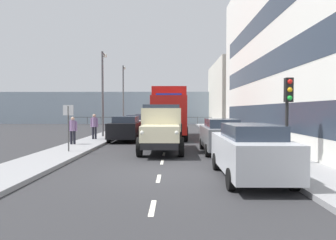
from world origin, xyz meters
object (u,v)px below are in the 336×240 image
Objects in this scene: truck_vintage_cream at (161,129)px; car_black_oppositeside_0 at (126,128)px; lorry_cargo_red at (169,111)px; traffic_light_near at (288,102)px; car_grey_kerbside_1 at (220,135)px; lamp_post_far at (123,91)px; car_silver_kerbside_near at (249,150)px; lamp_post_promenade at (103,86)px; car_white_oppositeside_1 at (136,124)px; pedestrian_with_bag at (73,128)px; street_sign at (68,120)px; pedestrian_in_dark_coat at (94,124)px; car_red_oppositeside_2 at (143,122)px.

car_black_oppositeside_0 is at bearing -64.32° from truck_vintage_cream.
lorry_cargo_red reaches higher than traffic_light_near.
lamp_post_far is (7.83, -17.79, 3.32)m from car_grey_kerbside_1.
car_silver_kerbside_near is at bearing 117.49° from truck_vintage_cream.
truck_vintage_cream is 8.23m from lorry_cargo_red.
lamp_post_promenade reaches higher than car_silver_kerbside_near.
car_black_oppositeside_0 is 1.32× the size of traffic_light_near.
car_silver_kerbside_near is 18.01m from car_white_oppositeside_1.
pedestrian_with_bag reaches higher than car_white_oppositeside_1.
pedestrian_in_dark_coat is at bearing -86.68° from street_sign.
car_black_oppositeside_0 is at bearing -177.21° from pedestrian_in_dark_coat.
lamp_post_far reaches higher than pedestrian_with_bag.
car_grey_kerbside_1 is 2.71× the size of pedestrian_with_bag.
pedestrian_in_dark_coat is (2.16, 5.88, 0.27)m from car_white_oppositeside_1.
street_sign is (1.81, 11.99, 0.79)m from car_white_oppositeside_1.
traffic_light_near is at bearing 116.70° from car_grey_kerbside_1.
car_grey_kerbside_1 is (-0.00, -5.69, -0.00)m from car_silver_kerbside_near.
traffic_light_near is at bearing 148.74° from pedestrian_with_bag.
lamp_post_far is (7.83, -23.48, 3.32)m from car_silver_kerbside_near.
lamp_post_far is at bearing -71.56° from car_silver_kerbside_near.
pedestrian_with_bag is (5.30, -2.38, -0.09)m from truck_vintage_cream.
car_grey_kerbside_1 is 1.01× the size of car_red_oppositeside_2.
car_red_oppositeside_2 is 22.78m from traffic_light_near.
car_red_oppositeside_2 is at bearing -76.34° from car_silver_kerbside_near.
lorry_cargo_red reaches higher than pedestrian_with_bag.
lorry_cargo_red is 14.18m from car_silver_kerbside_near.
lamp_post_promenade is at bearing 59.00° from car_white_oppositeside_1.
car_red_oppositeside_2 is 12.30m from pedestrian_in_dark_coat.
pedestrian_in_dark_coat is at bearing -35.22° from car_grey_kerbside_1.
traffic_light_near reaches higher than car_silver_kerbside_near.
truck_vintage_cream reaches higher than car_black_oppositeside_0.
traffic_light_near is at bearing 114.28° from lamp_post_far.
truck_vintage_cream is 0.69× the size of lorry_cargo_red.
lorry_cargo_red reaches higher than car_white_oppositeside_1.
pedestrian_with_bag is (8.27, -8.07, 0.19)m from car_silver_kerbside_near.
car_black_oppositeside_0 is at bearing -63.40° from car_silver_kerbside_near.
car_white_oppositeside_1 is 0.67× the size of lamp_post_promenade.
lorry_cargo_red is 3.65× the size of street_sign.
car_silver_kerbside_near and car_black_oppositeside_0 have the same top height.
car_black_oppositeside_0 is at bearing -44.81° from car_grey_kerbside_1.
pedestrian_in_dark_coat is (7.83, -5.53, 0.27)m from car_grey_kerbside_1.
car_silver_kerbside_near is at bearing 119.72° from lamp_post_promenade.
car_grey_kerbside_1 is at bearing 116.43° from car_white_oppositeside_1.
lorry_cargo_red is 1.89× the size of car_red_oppositeside_2.
car_red_oppositeside_2 is at bearing -102.17° from lamp_post_promenade.
street_sign is at bearing 91.11° from lamp_post_far.
car_grey_kerbside_1 is at bearing -63.30° from traffic_light_near.
traffic_light_near is at bearing 129.56° from lamp_post_promenade.
car_white_oppositeside_1 is 1.00× the size of car_red_oppositeside_2.
car_grey_kerbside_1 is 2.52× the size of pedestrian_in_dark_coat.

